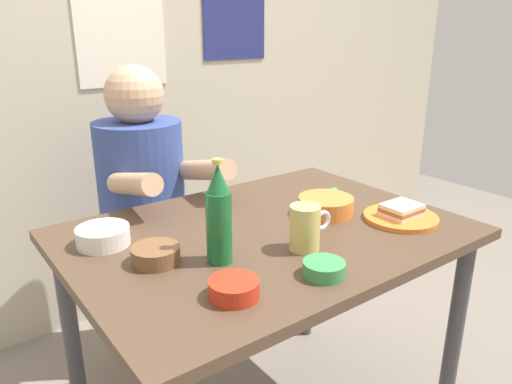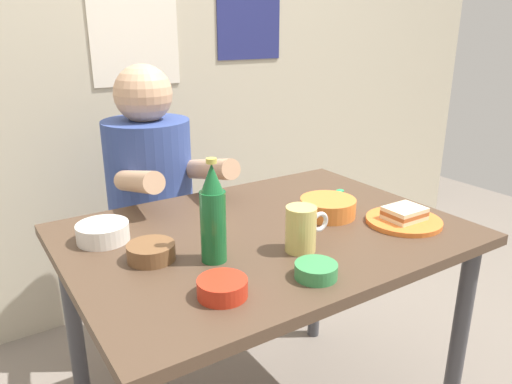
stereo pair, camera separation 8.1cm
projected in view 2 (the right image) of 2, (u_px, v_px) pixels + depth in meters
The scene contains 14 objects.
wall_back at pixel (127, 25), 2.04m from camera, with size 4.40×0.09×2.60m.
dining_table at pixel (265, 259), 1.42m from camera, with size 1.10×0.80×0.74m.
stool at pixel (156, 273), 1.96m from camera, with size 0.34×0.34×0.45m.
person_seated at pixel (150, 175), 1.81m from camera, with size 0.33×0.56×0.72m.
plate_orange at pixel (404, 221), 1.43m from camera, with size 0.22×0.22×0.01m, color orange.
sandwich at pixel (404, 213), 1.42m from camera, with size 0.11×0.09×0.04m.
beer_mug at pixel (303, 228), 1.24m from camera, with size 0.13×0.08×0.12m.
beer_bottle at pixel (213, 216), 1.17m from camera, with size 0.06×0.06×0.26m.
sauce_bowl_chili at pixel (222, 287), 1.04m from camera, with size 0.11×0.11×0.04m.
rice_bowl_white at pixel (103, 231), 1.31m from camera, with size 0.14×0.14×0.05m.
condiment_bowl_brown at pixel (151, 251), 1.20m from camera, with size 0.12×0.12×0.04m.
soup_bowl_orange at pixel (328, 206), 1.48m from camera, with size 0.17×0.17×0.05m.
dip_bowl_green at pixel (316, 270), 1.12m from camera, with size 0.10×0.10×0.03m.
spoon at pixel (337, 193), 1.68m from camera, with size 0.12×0.07×0.01m.
Camera 2 is at (-0.72, -1.06, 1.29)m, focal length 33.96 mm.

